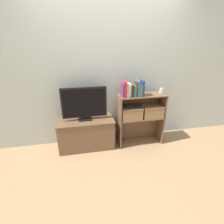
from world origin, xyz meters
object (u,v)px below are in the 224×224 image
Objects in this scene: tv at (84,103)px; book_olive at (140,90)px; book_navy at (142,88)px; storage_basket_left at (131,112)px; laptop at (131,107)px; book_tan at (127,90)px; book_forest at (134,91)px; book_crimson at (125,89)px; book_charcoal at (132,91)px; baby_monitor at (161,91)px; book_maroon at (136,89)px; storage_basket_right at (152,111)px; book_plum at (123,90)px; tv_stand at (86,133)px; book_ivory at (129,90)px; book_teal at (138,88)px.

tv is 3.82× the size of book_olive.
book_olive is at bearing -6.97° from tv.
storage_basket_left is at bearing 166.99° from book_navy.
book_tan is at bearing -158.42° from laptop.
book_crimson is at bearing 180.00° from book_forest.
baby_monitor is (0.55, 0.05, -0.05)m from book_charcoal.
book_maroon reaches higher than book_tan.
book_tan is 0.32m from laptop.
storage_basket_left is 1.00× the size of storage_basket_right.
book_plum is 1.14× the size of book_olive.
tv_stand is 4.36× the size of book_plum.
book_maroon is (0.83, -0.11, 0.79)m from tv_stand.
laptop is (0.06, 0.04, -0.31)m from book_ivory.
book_crimson is (0.64, -0.11, 0.79)m from tv_stand.
tv_stand is at bearing 170.72° from book_tan.
laptop is at bearing 33.11° from book_ivory.
book_tan reaches higher than tv_stand.
tv is 1.32m from baby_monitor.
book_ivory reaches higher than book_charcoal.
book_crimson is at bearing -164.17° from laptop.
book_teal is 0.70× the size of storage_basket_right.
storage_basket_right is (0.33, 0.04, -0.42)m from book_maroon.
book_crimson reaches higher than laptop.
book_tan is 0.60× the size of laptop.
storage_basket_right is (0.47, 0.04, -0.41)m from book_tan.
tv_stand is 0.56m from tv.
book_charcoal is at bearing -174.71° from storage_basket_right.
book_tan is 1.11× the size of book_charcoal.
book_teal reaches higher than book_maroon.
tv_stand is 4.98× the size of book_olive.
book_tan is (0.68, -0.11, 0.21)m from tv.
book_navy is at bearing -13.01° from laptop.
book_plum is 1.20× the size of book_forest.
book_navy is (0.17, 0.00, 0.03)m from book_charcoal.
book_plum is 0.44m from storage_basket_left.
book_tan is at bearing -175.27° from baby_monitor.
book_teal is 1.30× the size of book_olive.
tv is 3.02× the size of book_maroon.
book_tan is 0.04m from book_ivory.
book_ivory is 0.04m from book_charcoal.
book_crimson is 0.35m from laptop.
book_charcoal is 0.40m from storage_basket_left.
storage_basket_left is at bearing 163.58° from book_olive.
book_olive reaches higher than laptop.
laptop is (-0.38, -0.00, 0.10)m from storage_basket_right.
book_crimson is 1.04× the size of book_maroon.
book_crimson reaches higher than book_forest.
book_olive is at bearing -0.00° from book_maroon.
book_navy is (0.32, 0.00, 0.02)m from book_plum.
book_crimson is 1.19× the size of book_tan.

